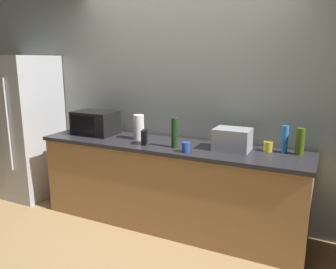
# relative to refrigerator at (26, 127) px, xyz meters

# --- Properties ---
(ground_plane) EXTENTS (8.00, 8.00, 0.00)m
(ground_plane) POSITION_rel_refrigerator_xyz_m (2.05, -0.40, -0.90)
(ground_plane) COLOR tan
(back_wall) EXTENTS (6.40, 0.10, 2.70)m
(back_wall) POSITION_rel_refrigerator_xyz_m (2.05, 0.41, 0.45)
(back_wall) COLOR #9EA399
(back_wall) RESTS_ON ground_plane
(counter_run) EXTENTS (2.84, 0.64, 0.90)m
(counter_run) POSITION_rel_refrigerator_xyz_m (2.05, 0.00, -0.45)
(counter_run) COLOR #B27F4C
(counter_run) RESTS_ON ground_plane
(refrigerator) EXTENTS (0.72, 0.73, 1.80)m
(refrigerator) POSITION_rel_refrigerator_xyz_m (0.00, 0.00, 0.00)
(refrigerator) COLOR #B7BABF
(refrigerator) RESTS_ON ground_plane
(microwave) EXTENTS (0.48, 0.35, 0.27)m
(microwave) POSITION_rel_refrigerator_xyz_m (1.09, 0.05, 0.13)
(microwave) COLOR black
(microwave) RESTS_ON counter_run
(toaster_oven) EXTENTS (0.34, 0.26, 0.21)m
(toaster_oven) POSITION_rel_refrigerator_xyz_m (2.71, 0.06, 0.10)
(toaster_oven) COLOR #B7BABF
(toaster_oven) RESTS_ON counter_run
(paper_towel_roll) EXTENTS (0.12, 0.12, 0.27)m
(paper_towel_roll) POSITION_rel_refrigerator_xyz_m (1.67, 0.05, 0.13)
(paper_towel_roll) COLOR white
(paper_towel_roll) RESTS_ON counter_run
(cordless_phone) EXTENTS (0.09, 0.12, 0.15)m
(cordless_phone) POSITION_rel_refrigerator_xyz_m (1.84, -0.12, 0.07)
(cordless_phone) COLOR black
(cordless_phone) RESTS_ON counter_run
(bottle_wine) EXTENTS (0.06, 0.06, 0.30)m
(bottle_wine) POSITION_rel_refrigerator_xyz_m (2.17, -0.09, 0.15)
(bottle_wine) COLOR #1E3F19
(bottle_wine) RESTS_ON counter_run
(bottle_olive_oil) EXTENTS (0.08, 0.08, 0.25)m
(bottle_olive_oil) POSITION_rel_refrigerator_xyz_m (3.30, 0.17, 0.12)
(bottle_olive_oil) COLOR #4C6B19
(bottle_olive_oil) RESTS_ON counter_run
(bottle_spray_cleaner) EXTENTS (0.06, 0.06, 0.26)m
(bottle_spray_cleaner) POSITION_rel_refrigerator_xyz_m (3.17, 0.17, 0.13)
(bottle_spray_cleaner) COLOR #338CE5
(bottle_spray_cleaner) RESTS_ON counter_run
(mug_blue) EXTENTS (0.08, 0.08, 0.10)m
(mug_blue) POSITION_rel_refrigerator_xyz_m (2.34, -0.21, 0.05)
(mug_blue) COLOR #2D4CB2
(mug_blue) RESTS_ON counter_run
(mug_yellow) EXTENTS (0.09, 0.09, 0.10)m
(mug_yellow) POSITION_rel_refrigerator_xyz_m (3.03, 0.16, 0.05)
(mug_yellow) COLOR yellow
(mug_yellow) RESTS_ON counter_run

